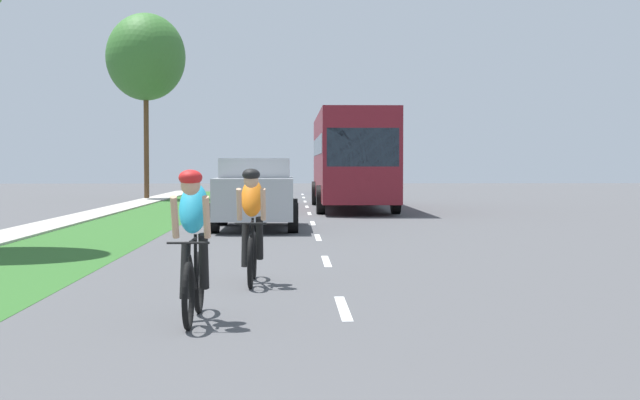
{
  "coord_description": "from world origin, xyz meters",
  "views": [
    {
      "loc": [
        -0.58,
        -1.63,
        1.62
      ],
      "look_at": [
        0.07,
        19.54,
        0.82
      ],
      "focal_mm": 51.62,
      "sensor_mm": 36.0,
      "label": 1
    }
  ],
  "objects_px": {
    "cyclist_lead": "(193,244)",
    "cyclist_trailing": "(252,225)",
    "suv_silver": "(256,192)",
    "sedan_blue": "(333,180)",
    "bus_maroon": "(351,156)",
    "street_tree_far": "(146,57)"
  },
  "relations": [
    {
      "from": "cyclist_lead",
      "to": "cyclist_trailing",
      "type": "distance_m",
      "value": 3.05
    },
    {
      "from": "suv_silver",
      "to": "sedan_blue",
      "type": "relative_size",
      "value": 1.09
    },
    {
      "from": "cyclist_lead",
      "to": "bus_maroon",
      "type": "bearing_deg",
      "value": 82.57
    },
    {
      "from": "suv_silver",
      "to": "street_tree_far",
      "type": "distance_m",
      "value": 22.16
    },
    {
      "from": "cyclist_lead",
      "to": "bus_maroon",
      "type": "distance_m",
      "value": 24.92
    },
    {
      "from": "cyclist_trailing",
      "to": "cyclist_lead",
      "type": "bearing_deg",
      "value": -98.97
    },
    {
      "from": "sedan_blue",
      "to": "street_tree_far",
      "type": "relative_size",
      "value": 0.49
    },
    {
      "from": "street_tree_far",
      "to": "cyclist_lead",
      "type": "bearing_deg",
      "value": -80.27
    },
    {
      "from": "cyclist_lead",
      "to": "street_tree_far",
      "type": "bearing_deg",
      "value": 99.73
    },
    {
      "from": "suv_silver",
      "to": "bus_maroon",
      "type": "xyz_separation_m",
      "value": [
        3.12,
        10.74,
        1.03
      ]
    },
    {
      "from": "cyclist_trailing",
      "to": "suv_silver",
      "type": "relative_size",
      "value": 0.37
    },
    {
      "from": "cyclist_lead",
      "to": "bus_maroon",
      "type": "relative_size",
      "value": 0.15
    },
    {
      "from": "cyclist_trailing",
      "to": "sedan_blue",
      "type": "xyz_separation_m",
      "value": [
        2.9,
        40.37,
        -0.04
      ]
    },
    {
      "from": "cyclist_lead",
      "to": "street_tree_far",
      "type": "height_order",
      "value": "street_tree_far"
    },
    {
      "from": "street_tree_far",
      "to": "suv_silver",
      "type": "bearing_deg",
      "value": -73.69
    },
    {
      "from": "cyclist_trailing",
      "to": "suv_silver",
      "type": "xyz_separation_m",
      "value": [
        -0.38,
        10.94,
        0.14
      ]
    },
    {
      "from": "suv_silver",
      "to": "sedan_blue",
      "type": "distance_m",
      "value": 29.61
    },
    {
      "from": "suv_silver",
      "to": "cyclist_lead",
      "type": "bearing_deg",
      "value": -90.4
    },
    {
      "from": "suv_silver",
      "to": "street_tree_far",
      "type": "xyz_separation_m",
      "value": [
        -6.01,
        20.53,
        5.79
      ]
    },
    {
      "from": "cyclist_lead",
      "to": "suv_silver",
      "type": "bearing_deg",
      "value": 89.6
    },
    {
      "from": "cyclist_lead",
      "to": "sedan_blue",
      "type": "distance_m",
      "value": 43.51
    },
    {
      "from": "cyclist_trailing",
      "to": "suv_silver",
      "type": "height_order",
      "value": "suv_silver"
    }
  ]
}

